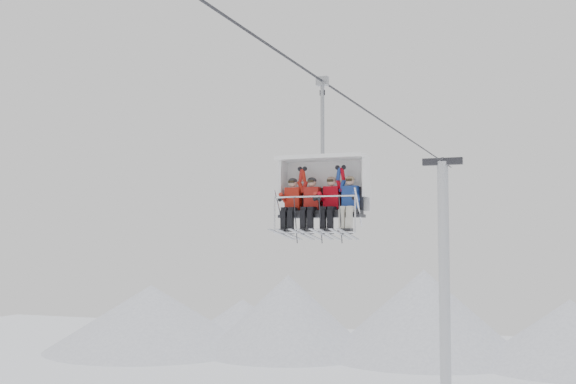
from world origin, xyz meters
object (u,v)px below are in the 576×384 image
(chairlift_carrier, at_px, (324,185))
(skier_far_right, at_px, (349,202))
(skier_center_right, at_px, (330,203))
(lift_tower_right, at_px, (445,311))
(skier_far_left, at_px, (292,204))
(skier_center_left, at_px, (311,203))

(chairlift_carrier, xyz_separation_m, skier_far_right, (0.74, -0.30, -0.46))
(skier_center_right, bearing_deg, lift_tower_right, 90.76)
(lift_tower_right, height_order, chairlift_carrier, lift_tower_right)
(skier_far_left, bearing_deg, lift_tower_right, 87.78)
(lift_tower_right, bearing_deg, skier_center_left, -90.73)
(skier_center_right, relative_size, skier_far_right, 1.00)
(chairlift_carrier, height_order, skier_center_right, chairlift_carrier)
(lift_tower_right, height_order, skier_center_left, lift_tower_right)
(skier_center_left, height_order, skier_center_right, same)
(chairlift_carrier, distance_m, skier_center_right, 0.61)
(skier_far_left, bearing_deg, skier_center_right, 0.00)
(lift_tower_right, bearing_deg, skier_center_right, -89.24)
(chairlift_carrier, distance_m, skier_far_right, 0.93)
(lift_tower_right, bearing_deg, chairlift_carrier, -90.00)
(skier_far_right, bearing_deg, skier_center_right, 180.00)
(chairlift_carrier, distance_m, skier_far_left, 0.94)
(lift_tower_right, relative_size, skier_center_left, 7.99)
(lift_tower_right, bearing_deg, skier_far_left, -92.22)
(skier_far_left, bearing_deg, chairlift_carrier, 21.70)
(skier_far_left, distance_m, skier_far_right, 1.51)
(skier_center_right, xyz_separation_m, skier_far_right, (0.48, 0.00, 0.00))
(skier_center_left, xyz_separation_m, skier_center_right, (0.51, 0.00, 0.00))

